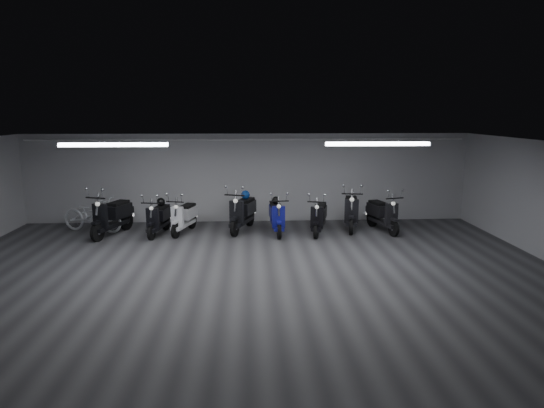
{
  "coord_description": "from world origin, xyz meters",
  "views": [
    {
      "loc": [
        0.03,
        -9.65,
        3.47
      ],
      "look_at": [
        0.64,
        2.5,
        1.05
      ],
      "focal_mm": 30.73,
      "sensor_mm": 36.0,
      "label": 1
    }
  ],
  "objects_px": {
    "scooter_0": "(111,210)",
    "scooter_8": "(351,205)",
    "scooter_4": "(277,211)",
    "bicycle": "(92,211)",
    "scooter_3": "(242,207)",
    "scooter_1": "(158,213)",
    "scooter_7": "(319,212)",
    "helmet_1": "(276,200)",
    "scooter_9": "(383,209)",
    "helmet_2": "(161,202)",
    "scooter_2": "(184,212)",
    "helmet_0": "(245,195)"
  },
  "relations": [
    {
      "from": "scooter_3",
      "to": "helmet_0",
      "type": "bearing_deg",
      "value": 90.0
    },
    {
      "from": "helmet_2",
      "to": "scooter_1",
      "type": "bearing_deg",
      "value": -100.25
    },
    {
      "from": "scooter_7",
      "to": "bicycle",
      "type": "height_order",
      "value": "scooter_7"
    },
    {
      "from": "bicycle",
      "to": "scooter_1",
      "type": "bearing_deg",
      "value": -83.81
    },
    {
      "from": "scooter_8",
      "to": "scooter_0",
      "type": "bearing_deg",
      "value": -165.42
    },
    {
      "from": "bicycle",
      "to": "helmet_2",
      "type": "xyz_separation_m",
      "value": [
        2.05,
        -0.22,
        0.29
      ]
    },
    {
      "from": "scooter_2",
      "to": "helmet_0",
      "type": "bearing_deg",
      "value": 30.21
    },
    {
      "from": "scooter_1",
      "to": "scooter_3",
      "type": "height_order",
      "value": "scooter_3"
    },
    {
      "from": "scooter_0",
      "to": "scooter_7",
      "type": "xyz_separation_m",
      "value": [
        5.89,
        -0.09,
        -0.1
      ]
    },
    {
      "from": "scooter_0",
      "to": "helmet_0",
      "type": "distance_m",
      "value": 3.84
    },
    {
      "from": "scooter_0",
      "to": "helmet_2",
      "type": "bearing_deg",
      "value": 30.05
    },
    {
      "from": "scooter_9",
      "to": "helmet_1",
      "type": "distance_m",
      "value": 3.15
    },
    {
      "from": "scooter_9",
      "to": "helmet_0",
      "type": "xyz_separation_m",
      "value": [
        -4.02,
        0.52,
        0.36
      ]
    },
    {
      "from": "scooter_3",
      "to": "scooter_9",
      "type": "distance_m",
      "value": 4.12
    },
    {
      "from": "scooter_9",
      "to": "helmet_2",
      "type": "distance_m",
      "value": 6.47
    },
    {
      "from": "scooter_7",
      "to": "scooter_9",
      "type": "bearing_deg",
      "value": 21.0
    },
    {
      "from": "scooter_3",
      "to": "scooter_7",
      "type": "distance_m",
      "value": 2.24
    },
    {
      "from": "scooter_3",
      "to": "scooter_4",
      "type": "relative_size",
      "value": 1.11
    },
    {
      "from": "scooter_0",
      "to": "helmet_0",
      "type": "height_order",
      "value": "scooter_0"
    },
    {
      "from": "scooter_4",
      "to": "scooter_3",
      "type": "bearing_deg",
      "value": 157.14
    },
    {
      "from": "scooter_0",
      "to": "scooter_3",
      "type": "height_order",
      "value": "scooter_0"
    },
    {
      "from": "scooter_3",
      "to": "helmet_1",
      "type": "distance_m",
      "value": 1.0
    },
    {
      "from": "scooter_3",
      "to": "scooter_9",
      "type": "bearing_deg",
      "value": 15.6
    },
    {
      "from": "scooter_2",
      "to": "helmet_1",
      "type": "relative_size",
      "value": 7.51
    },
    {
      "from": "scooter_7",
      "to": "scooter_8",
      "type": "bearing_deg",
      "value": 40.37
    },
    {
      "from": "scooter_0",
      "to": "scooter_8",
      "type": "distance_m",
      "value": 6.94
    },
    {
      "from": "helmet_0",
      "to": "helmet_1",
      "type": "relative_size",
      "value": 1.14
    },
    {
      "from": "scooter_4",
      "to": "bicycle",
      "type": "bearing_deg",
      "value": 171.96
    },
    {
      "from": "scooter_0",
      "to": "scooter_1",
      "type": "distance_m",
      "value": 1.31
    },
    {
      "from": "helmet_0",
      "to": "helmet_1",
      "type": "xyz_separation_m",
      "value": [
        0.89,
        -0.37,
        -0.11
      ]
    },
    {
      "from": "scooter_0",
      "to": "bicycle",
      "type": "distance_m",
      "value": 0.85
    },
    {
      "from": "scooter_0",
      "to": "helmet_1",
      "type": "bearing_deg",
      "value": 22.42
    },
    {
      "from": "scooter_4",
      "to": "bicycle",
      "type": "relative_size",
      "value": 0.92
    },
    {
      "from": "helmet_1",
      "to": "bicycle",
      "type": "bearing_deg",
      "value": 177.42
    },
    {
      "from": "scooter_0",
      "to": "helmet_2",
      "type": "relative_size",
      "value": 8.19
    },
    {
      "from": "scooter_1",
      "to": "scooter_7",
      "type": "xyz_separation_m",
      "value": [
        4.59,
        -0.11,
        0.01
      ]
    },
    {
      "from": "scooter_7",
      "to": "bicycle",
      "type": "relative_size",
      "value": 0.9
    },
    {
      "from": "scooter_9",
      "to": "bicycle",
      "type": "xyz_separation_m",
      "value": [
        -8.51,
        0.39,
        -0.06
      ]
    },
    {
      "from": "scooter_7",
      "to": "scooter_4",
      "type": "bearing_deg",
      "value": -167.67
    },
    {
      "from": "scooter_0",
      "to": "scooter_9",
      "type": "xyz_separation_m",
      "value": [
        7.81,
        0.08,
        -0.07
      ]
    },
    {
      "from": "scooter_0",
      "to": "bicycle",
      "type": "xyz_separation_m",
      "value": [
        -0.7,
        0.47,
        -0.12
      ]
    },
    {
      "from": "scooter_1",
      "to": "scooter_4",
      "type": "distance_m",
      "value": 3.38
    },
    {
      "from": "scooter_2",
      "to": "helmet_2",
      "type": "height_order",
      "value": "scooter_2"
    },
    {
      "from": "scooter_0",
      "to": "scooter_7",
      "type": "relative_size",
      "value": 1.16
    },
    {
      "from": "scooter_1",
      "to": "helmet_1",
      "type": "xyz_separation_m",
      "value": [
        3.37,
        0.21,
        0.3
      ]
    },
    {
      "from": "scooter_1",
      "to": "scooter_2",
      "type": "height_order",
      "value": "scooter_2"
    },
    {
      "from": "scooter_1",
      "to": "helmet_1",
      "type": "distance_m",
      "value": 3.39
    },
    {
      "from": "scooter_1",
      "to": "scooter_4",
      "type": "height_order",
      "value": "scooter_4"
    },
    {
      "from": "scooter_4",
      "to": "scooter_8",
      "type": "bearing_deg",
      "value": 7.31
    },
    {
      "from": "scooter_2",
      "to": "scooter_7",
      "type": "relative_size",
      "value": 0.99
    }
  ]
}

